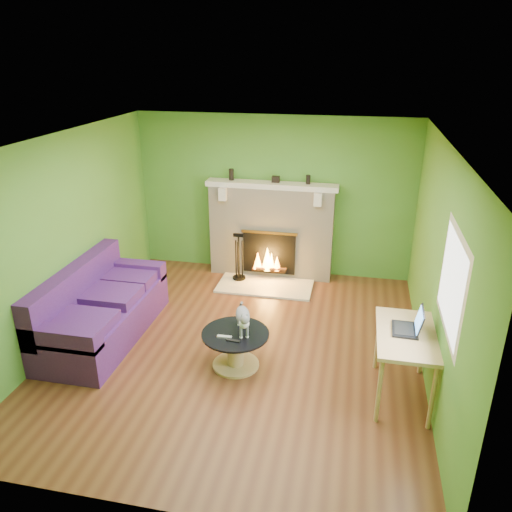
{
  "coord_description": "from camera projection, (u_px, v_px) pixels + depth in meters",
  "views": [
    {
      "loc": [
        1.33,
        -5.27,
        3.51
      ],
      "look_at": [
        0.14,
        0.4,
        1.11
      ],
      "focal_mm": 35.0,
      "sensor_mm": 36.0,
      "label": 1
    }
  ],
  "objects": [
    {
      "name": "floor",
      "position": [
        239.0,
        347.0,
        6.36
      ],
      "size": [
        5.0,
        5.0,
        0.0
      ],
      "primitive_type": "plane",
      "color": "#5B2E1A",
      "rests_on": "ground"
    },
    {
      "name": "ceiling",
      "position": [
        235.0,
        141.0,
        5.36
      ],
      "size": [
        5.0,
        5.0,
        0.0
      ],
      "primitive_type": "plane",
      "rotation": [
        3.14,
        0.0,
        0.0
      ],
      "color": "white",
      "rests_on": "wall_back"
    },
    {
      "name": "wall_back",
      "position": [
        274.0,
        196.0,
        8.12
      ],
      "size": [
        5.0,
        0.0,
        5.0
      ],
      "primitive_type": "plane",
      "rotation": [
        1.57,
        0.0,
        0.0
      ],
      "color": "#4D882C",
      "rests_on": "floor"
    },
    {
      "name": "wall_front",
      "position": [
        155.0,
        381.0,
        3.6
      ],
      "size": [
        5.0,
        0.0,
        5.0
      ],
      "primitive_type": "plane",
      "rotation": [
        -1.57,
        0.0,
        0.0
      ],
      "color": "#4D882C",
      "rests_on": "floor"
    },
    {
      "name": "wall_left",
      "position": [
        64.0,
        239.0,
        6.28
      ],
      "size": [
        0.0,
        5.0,
        5.0
      ],
      "primitive_type": "plane",
      "rotation": [
        1.57,
        0.0,
        1.57
      ],
      "color": "#4D882C",
      "rests_on": "floor"
    },
    {
      "name": "wall_right",
      "position": [
        437.0,
        269.0,
        5.44
      ],
      "size": [
        0.0,
        5.0,
        5.0
      ],
      "primitive_type": "plane",
      "rotation": [
        1.57,
        0.0,
        -1.57
      ],
      "color": "#4D882C",
      "rests_on": "floor"
    },
    {
      "name": "window_frame",
      "position": [
        452.0,
        283.0,
        4.53
      ],
      "size": [
        0.0,
        1.2,
        1.2
      ],
      "primitive_type": "plane",
      "rotation": [
        1.57,
        0.0,
        -1.57
      ],
      "color": "silver",
      "rests_on": "wall_right"
    },
    {
      "name": "window_pane",
      "position": [
        451.0,
        283.0,
        4.53
      ],
      "size": [
        0.0,
        1.06,
        1.06
      ],
      "primitive_type": "plane",
      "rotation": [
        1.57,
        0.0,
        -1.57
      ],
      "color": "white",
      "rests_on": "wall_right"
    },
    {
      "name": "fireplace",
      "position": [
        271.0,
        231.0,
        8.16
      ],
      "size": [
        2.1,
        0.46,
        1.58
      ],
      "color": "beige",
      "rests_on": "floor"
    },
    {
      "name": "hearth",
      "position": [
        265.0,
        286.0,
        7.98
      ],
      "size": [
        1.5,
        0.75,
        0.03
      ],
      "primitive_type": "cube",
      "color": "beige",
      "rests_on": "floor"
    },
    {
      "name": "mantel",
      "position": [
        272.0,
        185.0,
        7.84
      ],
      "size": [
        2.1,
        0.28,
        0.08
      ],
      "primitive_type": "cube",
      "color": "silver",
      "rests_on": "fireplace"
    },
    {
      "name": "sofa",
      "position": [
        99.0,
        310.0,
        6.5
      ],
      "size": [
        0.96,
        2.12,
        0.95
      ],
      "color": "#451961",
      "rests_on": "floor"
    },
    {
      "name": "coffee_table",
      "position": [
        236.0,
        347.0,
        5.9
      ],
      "size": [
        0.8,
        0.8,
        0.45
      ],
      "color": "tan",
      "rests_on": "floor"
    },
    {
      "name": "desk",
      "position": [
        406.0,
        341.0,
        5.22
      ],
      "size": [
        0.61,
        1.06,
        0.78
      ],
      "color": "tan",
      "rests_on": "floor"
    },
    {
      "name": "cat",
      "position": [
        243.0,
        318.0,
        5.78
      ],
      "size": [
        0.38,
        0.6,
        0.35
      ],
      "primitive_type": null,
      "rotation": [
        0.0,
        0.0,
        0.33
      ],
      "color": "slate",
      "rests_on": "coffee_table"
    },
    {
      "name": "remote_silver",
      "position": [
        224.0,
        337.0,
        5.73
      ],
      "size": [
        0.17,
        0.05,
        0.02
      ],
      "primitive_type": "cube",
      "rotation": [
        0.0,
        0.0,
        0.04
      ],
      "color": "#9A9A9D",
      "rests_on": "coffee_table"
    },
    {
      "name": "remote_black",
      "position": [
        233.0,
        341.0,
        5.65
      ],
      "size": [
        0.16,
        0.06,
        0.02
      ],
      "primitive_type": "cube",
      "rotation": [
        0.0,
        0.0,
        -0.09
      ],
      "color": "black",
      "rests_on": "coffee_table"
    },
    {
      "name": "laptop",
      "position": [
        406.0,
        320.0,
        5.18
      ],
      "size": [
        0.31,
        0.36,
        0.26
      ],
      "primitive_type": null,
      "rotation": [
        0.0,
        0.0,
        -0.03
      ],
      "color": "black",
      "rests_on": "desk"
    },
    {
      "name": "fire_tools",
      "position": [
        239.0,
        256.0,
        8.05
      ],
      "size": [
        0.21,
        0.21,
        0.79
      ],
      "primitive_type": null,
      "color": "black",
      "rests_on": "hearth"
    },
    {
      "name": "mantel_vase_left",
      "position": [
        231.0,
        175.0,
        7.95
      ],
      "size": [
        0.08,
        0.08,
        0.18
      ],
      "primitive_type": "cylinder",
      "color": "black",
      "rests_on": "mantel"
    },
    {
      "name": "mantel_vase_right",
      "position": [
        308.0,
        180.0,
        7.72
      ],
      "size": [
        0.07,
        0.07,
        0.14
      ],
      "primitive_type": "cylinder",
      "color": "black",
      "rests_on": "mantel"
    },
    {
      "name": "mantel_box",
      "position": [
        276.0,
        179.0,
        7.83
      ],
      "size": [
        0.12,
        0.08,
        0.1
      ],
      "primitive_type": "cube",
      "color": "black",
      "rests_on": "mantel"
    }
  ]
}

